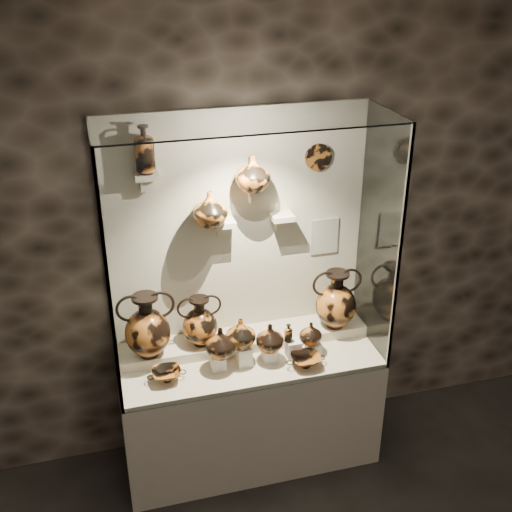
% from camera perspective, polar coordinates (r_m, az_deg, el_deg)
% --- Properties ---
extents(wall_back, '(5.00, 0.02, 3.20)m').
position_cam_1_polar(wall_back, '(4.11, -1.76, 2.24)').
color(wall_back, black).
rests_on(wall_back, ground).
extents(plinth, '(1.70, 0.60, 0.80)m').
position_cam_1_polar(plinth, '(4.49, -0.55, -13.56)').
color(plinth, '#C0B59A').
rests_on(plinth, floor).
extents(front_tier, '(1.68, 0.58, 0.03)m').
position_cam_1_polar(front_tier, '(4.23, -0.57, -9.25)').
color(front_tier, beige).
rests_on(front_tier, plinth).
extents(rear_tier, '(1.70, 0.25, 0.10)m').
position_cam_1_polar(rear_tier, '(4.35, -1.17, -7.58)').
color(rear_tier, beige).
rests_on(rear_tier, plinth).
extents(back_panel, '(1.70, 0.03, 1.60)m').
position_cam_1_polar(back_panel, '(4.11, -1.75, 2.21)').
color(back_panel, '#C0B59A').
rests_on(back_panel, plinth).
extents(glass_front, '(1.70, 0.01, 1.60)m').
position_cam_1_polar(glass_front, '(3.57, 0.58, -1.64)').
color(glass_front, white).
rests_on(glass_front, plinth).
extents(glass_left, '(0.01, 0.60, 1.60)m').
position_cam_1_polar(glass_left, '(3.73, -13.30, -1.15)').
color(glass_left, white).
rests_on(glass_left, plinth).
extents(glass_right, '(0.01, 0.60, 1.60)m').
position_cam_1_polar(glass_right, '(4.11, 10.87, 1.72)').
color(glass_right, white).
rests_on(glass_right, plinth).
extents(glass_top, '(1.70, 0.60, 0.01)m').
position_cam_1_polar(glass_top, '(3.55, -0.69, 11.98)').
color(glass_top, white).
rests_on(glass_top, back_panel).
extents(frame_post_left, '(0.02, 0.02, 1.60)m').
position_cam_1_polar(frame_post_left, '(3.47, -12.92, -3.27)').
color(frame_post_left, gray).
rests_on(frame_post_left, plinth).
extents(frame_post_right, '(0.02, 0.02, 1.60)m').
position_cam_1_polar(frame_post_right, '(3.87, 12.61, -0.02)').
color(frame_post_right, gray).
rests_on(frame_post_right, plinth).
extents(pedestal_a, '(0.09, 0.09, 0.10)m').
position_cam_1_polar(pedestal_a, '(4.11, -3.40, -9.35)').
color(pedestal_a, silver).
rests_on(pedestal_a, front_tier).
extents(pedestal_b, '(0.09, 0.09, 0.13)m').
position_cam_1_polar(pedestal_b, '(4.14, -1.08, -8.84)').
color(pedestal_b, silver).
rests_on(pedestal_b, front_tier).
extents(pedestal_c, '(0.09, 0.09, 0.09)m').
position_cam_1_polar(pedestal_c, '(4.18, 1.21, -8.71)').
color(pedestal_c, silver).
rests_on(pedestal_c, front_tier).
extents(pedestal_d, '(0.09, 0.09, 0.12)m').
position_cam_1_polar(pedestal_d, '(4.22, 3.32, -8.20)').
color(pedestal_d, silver).
rests_on(pedestal_d, front_tier).
extents(pedestal_e, '(0.09, 0.09, 0.08)m').
position_cam_1_polar(pedestal_e, '(4.27, 5.11, -8.12)').
color(pedestal_e, silver).
rests_on(pedestal_e, front_tier).
extents(bracket_ul, '(0.14, 0.12, 0.04)m').
position_cam_1_polar(bracket_ul, '(3.79, -9.73, 7.06)').
color(bracket_ul, '#C0B59A').
rests_on(bracket_ul, back_panel).
extents(bracket_ca, '(0.14, 0.12, 0.04)m').
position_cam_1_polar(bracket_ca, '(3.98, -2.91, 2.95)').
color(bracket_ca, '#C0B59A').
rests_on(bracket_ca, back_panel).
extents(bracket_cb, '(0.10, 0.12, 0.04)m').
position_cam_1_polar(bracket_cb, '(3.95, -0.13, 5.92)').
color(bracket_cb, '#C0B59A').
rests_on(bracket_cb, back_panel).
extents(bracket_cc, '(0.14, 0.12, 0.04)m').
position_cam_1_polar(bracket_cc, '(4.07, 2.32, 3.51)').
color(bracket_cc, '#C0B59A').
rests_on(bracket_cc, back_panel).
extents(amphora_left, '(0.36, 0.36, 0.43)m').
position_cam_1_polar(amphora_left, '(4.08, -9.66, -6.11)').
color(amphora_left, '#AE5C21').
rests_on(amphora_left, rear_tier).
extents(amphora_mid, '(0.32, 0.32, 0.34)m').
position_cam_1_polar(amphora_mid, '(4.16, -5.02, -5.77)').
color(amphora_mid, '#C66722').
rests_on(amphora_mid, rear_tier).
extents(amphora_right, '(0.41, 0.41, 0.41)m').
position_cam_1_polar(amphora_right, '(4.35, 7.12, -3.83)').
color(amphora_right, '#AE5C21').
rests_on(amphora_right, rear_tier).
extents(jug_a, '(0.21, 0.21, 0.20)m').
position_cam_1_polar(jug_a, '(4.02, -3.19, -7.69)').
color(jug_a, '#AE5C21').
rests_on(jug_a, pedestal_a).
extents(jug_b, '(0.22, 0.22, 0.20)m').
position_cam_1_polar(jug_b, '(4.05, -1.38, -6.85)').
color(jug_b, '#C66722').
rests_on(jug_b, pedestal_b).
extents(jug_c, '(0.22, 0.22, 0.19)m').
position_cam_1_polar(jug_c, '(4.09, 1.23, -7.24)').
color(jug_c, '#AE5C21').
rests_on(jug_c, pedestal_c).
extents(jug_e, '(0.18, 0.18, 0.15)m').
position_cam_1_polar(jug_e, '(4.20, 4.87, -6.83)').
color(jug_e, '#AE5C21').
rests_on(jug_e, pedestal_e).
extents(lekythos_small, '(0.08, 0.08, 0.15)m').
position_cam_1_polar(lekythos_small, '(4.13, 2.89, -6.75)').
color(lekythos_small, '#C66722').
rests_on(lekythos_small, pedestal_d).
extents(kylix_left, '(0.25, 0.22, 0.09)m').
position_cam_1_polar(kylix_left, '(4.05, -7.95, -10.36)').
color(kylix_left, '#C66722').
rests_on(kylix_left, front_tier).
extents(kylix_right, '(0.30, 0.28, 0.10)m').
position_cam_1_polar(kylix_right, '(4.14, 4.44, -9.19)').
color(kylix_right, '#AE5C21').
rests_on(kylix_right, front_tier).
extents(lekythos_tall, '(0.15, 0.15, 0.31)m').
position_cam_1_polar(lekythos_tall, '(3.73, -9.90, 9.51)').
color(lekythos_tall, '#AE5C21').
rests_on(lekythos_tall, bracket_ul).
extents(ovoid_vase_a, '(0.26, 0.26, 0.22)m').
position_cam_1_polar(ovoid_vase_a, '(3.86, -4.11, 4.23)').
color(ovoid_vase_a, '#C66722').
rests_on(ovoid_vase_a, bracket_ca).
extents(ovoid_vase_b, '(0.26, 0.26, 0.22)m').
position_cam_1_polar(ovoid_vase_b, '(3.85, -0.29, 7.40)').
color(ovoid_vase_b, '#C66722').
rests_on(ovoid_vase_b, bracket_cb).
extents(wall_plate, '(0.17, 0.02, 0.17)m').
position_cam_1_polar(wall_plate, '(4.07, 5.55, 8.74)').
color(wall_plate, '#95521D').
rests_on(wall_plate, back_panel).
extents(info_placard, '(0.19, 0.01, 0.25)m').
position_cam_1_polar(info_placard, '(4.30, 6.11, 1.75)').
color(info_placard, beige).
rests_on(info_placard, back_panel).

